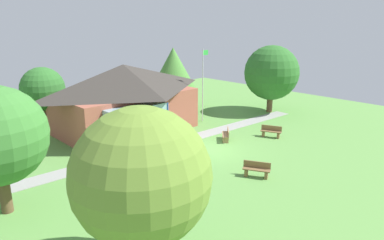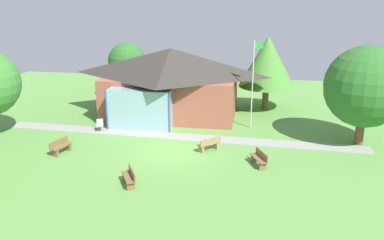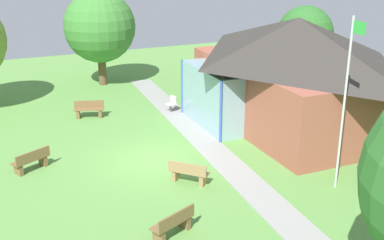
% 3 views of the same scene
% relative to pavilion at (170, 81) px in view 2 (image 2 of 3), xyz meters
% --- Properties ---
extents(ground_plane, '(44.00, 44.00, 0.00)m').
position_rel_pavilion_xyz_m(ground_plane, '(1.53, -7.39, -2.68)').
color(ground_plane, '#609947').
extents(pavilion, '(10.82, 7.92, 5.17)m').
position_rel_pavilion_xyz_m(pavilion, '(0.00, 0.00, 0.00)').
color(pavilion, '#A35642').
rests_on(pavilion, ground_plane).
extents(footpath, '(24.46, 2.50, 0.03)m').
position_rel_pavilion_xyz_m(footpath, '(1.53, -4.80, -2.67)').
color(footpath, '#999993').
rests_on(footpath, ground_plane).
extents(flagpole, '(0.64, 0.08, 6.15)m').
position_rel_pavilion_xyz_m(flagpole, '(6.29, -2.18, 0.69)').
color(flagpole, silver).
rests_on(flagpole, ground_plane).
extents(bench_rear_near_path, '(1.39, 1.35, 0.84)m').
position_rel_pavilion_xyz_m(bench_rear_near_path, '(3.86, -6.95, -2.28)').
color(bench_rear_near_path, '#9E7A51').
rests_on(bench_rear_near_path, ground_plane).
extents(bench_mid_right, '(1.01, 1.55, 0.84)m').
position_rel_pavilion_xyz_m(bench_mid_right, '(6.88, -8.73, -2.28)').
color(bench_mid_right, brown).
rests_on(bench_mid_right, ground_plane).
extents(bench_mid_left, '(0.86, 1.56, 0.84)m').
position_rel_pavilion_xyz_m(bench_mid_left, '(-4.86, -8.73, -2.28)').
color(bench_mid_left, brown).
rests_on(bench_mid_left, ground_plane).
extents(bench_front_center, '(1.09, 1.53, 0.84)m').
position_rel_pavilion_xyz_m(bench_front_center, '(0.45, -12.12, -2.28)').
color(bench_front_center, brown).
rests_on(bench_front_center, ground_plane).
extents(patio_chair_west, '(0.56, 0.56, 0.86)m').
position_rel_pavilion_xyz_m(patio_chair_west, '(-4.00, -4.59, -2.27)').
color(patio_chair_west, beige).
rests_on(patio_chair_west, ground_plane).
extents(tree_behind_pavilion_left, '(3.28, 3.28, 5.03)m').
position_rel_pavilion_xyz_m(tree_behind_pavilion_left, '(-4.63, 3.97, 0.68)').
color(tree_behind_pavilion_left, brown).
rests_on(tree_behind_pavilion_left, ground_plane).
extents(tree_east_hedge, '(5.01, 5.01, 6.22)m').
position_rel_pavilion_xyz_m(tree_east_hedge, '(13.10, -4.32, 1.02)').
color(tree_east_hedge, brown).
rests_on(tree_east_hedge, ground_plane).
extents(tree_behind_pavilion_right, '(4.46, 4.46, 5.94)m').
position_rel_pavilion_xyz_m(tree_behind_pavilion_right, '(7.30, 2.79, 1.23)').
color(tree_behind_pavilion_right, brown).
rests_on(tree_behind_pavilion_right, ground_plane).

